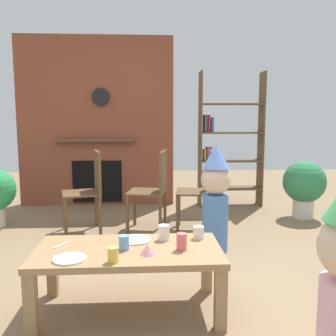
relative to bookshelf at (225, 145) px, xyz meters
name	(u,v)px	position (x,y,z in m)	size (l,w,h in m)	color
ground_plane	(152,276)	(-1.09, -2.40, -0.87)	(12.00, 12.00, 0.00)	#846B4C
brick_fireplace_feature	(97,123)	(-1.84, 0.20, 0.32)	(2.20, 0.28, 2.40)	brown
bookshelf	(225,145)	(0.00, 0.00, 0.00)	(0.90, 0.28, 1.90)	brown
coffee_table	(129,258)	(-1.25, -2.93, -0.51)	(1.20, 0.60, 0.43)	#9E7A51
paper_cup_near_left	(199,232)	(-0.77, -2.75, -0.40)	(0.07, 0.07, 0.09)	silver
paper_cup_near_right	(164,232)	(-1.02, -2.77, -0.40)	(0.08, 0.08, 0.10)	silver
paper_cup_center	(124,243)	(-1.28, -2.95, -0.40)	(0.07, 0.07, 0.09)	#669EE0
paper_cup_far_left	(182,242)	(-0.91, -2.97, -0.39)	(0.07, 0.07, 0.11)	#E5666B
paper_cup_far_right	(113,255)	(-1.33, -3.15, -0.40)	(0.06, 0.06, 0.09)	#F2CC4C
paper_plate_front	(135,240)	(-1.21, -2.77, -0.44)	(0.22, 0.22, 0.01)	white
paper_plate_rear	(69,259)	(-1.59, -3.10, -0.44)	(0.20, 0.20, 0.01)	white
birthday_cake_slice	(148,249)	(-1.13, -3.04, -0.42)	(0.10, 0.10, 0.06)	pink
table_fork	(62,245)	(-1.69, -2.84, -0.44)	(0.15, 0.02, 0.01)	silver
child_in_pink	(215,195)	(-0.48, -1.84, -0.34)	(0.28, 0.28, 1.02)	#4C7FC6
dining_chair_left	(89,186)	(-1.76, -1.16, -0.36)	(0.49, 0.49, 0.90)	brown
dining_chair_middle	(155,186)	(-1.04, -1.17, -0.36)	(0.47, 0.47, 0.90)	brown
dining_chair_right	(203,186)	(-0.50, -1.19, -0.36)	(0.45, 0.45, 0.90)	brown
potted_plant_tall	(304,184)	(0.85, -0.74, -0.44)	(0.53, 0.53, 0.73)	beige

